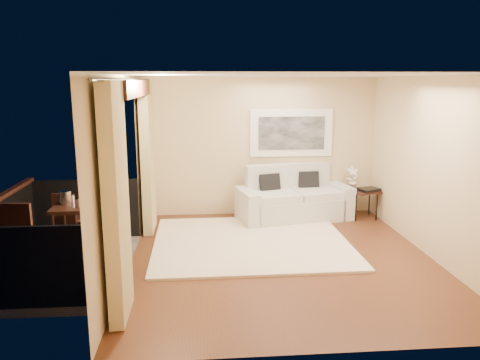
{
  "coord_description": "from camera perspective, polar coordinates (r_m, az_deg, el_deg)",
  "views": [
    {
      "loc": [
        -1.18,
        -6.55,
        2.63
      ],
      "look_at": [
        -0.56,
        0.81,
        1.05
      ],
      "focal_mm": 35.0,
      "sensor_mm": 36.0,
      "label": 1
    }
  ],
  "objects": [
    {
      "name": "vase",
      "position": [
        7.25,
        -19.67,
        -2.5
      ],
      "size": [
        0.04,
        0.04,
        0.18
      ],
      "primitive_type": "cylinder",
      "color": "white",
      "rests_on": "bistro_table"
    },
    {
      "name": "bistro_table",
      "position": [
        7.42,
        -19.24,
        -3.52
      ],
      "size": [
        0.7,
        0.7,
        0.8
      ],
      "rotation": [
        0.0,
        0.0,
        0.02
      ],
      "color": "black",
      "rests_on": "balcony"
    },
    {
      "name": "glass_a",
      "position": [
        7.25,
        -18.89,
        -2.69
      ],
      "size": [
        0.06,
        0.06,
        0.12
      ],
      "primitive_type": "cylinder",
      "color": "silver",
      "rests_on": "bistro_table"
    },
    {
      "name": "orchid",
      "position": [
        9.38,
        13.57,
        0.31
      ],
      "size": [
        0.24,
        0.17,
        0.44
      ],
      "primitive_type": "imported",
      "rotation": [
        0.0,
        0.0,
        0.06
      ],
      "color": "white",
      "rests_on": "side_table"
    },
    {
      "name": "rug",
      "position": [
        7.76,
        1.36,
        -7.57
      ],
      "size": [
        3.18,
        2.78,
        0.04
      ],
      "primitive_type": "cube",
      "rotation": [
        0.0,
        0.0,
        0.01
      ],
      "color": "#FFE6CD",
      "rests_on": "floor"
    },
    {
      "name": "ice_bucket",
      "position": [
        7.5,
        -20.49,
        -2.01
      ],
      "size": [
        0.18,
        0.18,
        0.2
      ],
      "primitive_type": "cylinder",
      "color": "silver",
      "rests_on": "bistro_table"
    },
    {
      "name": "balcony_chair_far",
      "position": [
        8.06,
        -20.33,
        -4.02
      ],
      "size": [
        0.44,
        0.45,
        0.87
      ],
      "rotation": [
        0.0,
        0.0,
        2.94
      ],
      "color": "black",
      "rests_on": "balcony"
    },
    {
      "name": "sofa",
      "position": [
        9.1,
        6.44,
        -2.42
      ],
      "size": [
        2.28,
        1.34,
        1.03
      ],
      "rotation": [
        0.0,
        0.0,
        0.21
      ],
      "color": "silver",
      "rests_on": "floor"
    },
    {
      "name": "side_table",
      "position": [
        9.34,
        14.81,
        -1.55
      ],
      "size": [
        0.63,
        0.63,
        0.55
      ],
      "rotation": [
        0.0,
        0.0,
        0.29
      ],
      "color": "black",
      "rests_on": "floor"
    },
    {
      "name": "curtains",
      "position": [
        6.74,
        -12.62,
        0.71
      ],
      "size": [
        0.16,
        4.8,
        2.64
      ],
      "color": "#CCB87E",
      "rests_on": "ground"
    },
    {
      "name": "artwork",
      "position": [
        9.24,
        6.28,
        5.72
      ],
      "size": [
        1.62,
        0.07,
        0.92
      ],
      "color": "white",
      "rests_on": "room_shell"
    },
    {
      "name": "floor",
      "position": [
        7.15,
        5.13,
        -9.55
      ],
      "size": [
        5.0,
        5.0,
        0.0
      ],
      "primitive_type": "plane",
      "color": "brown",
      "rests_on": "ground"
    },
    {
      "name": "candle",
      "position": [
        7.5,
        -18.71,
        -2.39
      ],
      "size": [
        0.06,
        0.06,
        0.07
      ],
      "primitive_type": "cylinder",
      "color": "red",
      "rests_on": "bistro_table"
    },
    {
      "name": "balcony",
      "position": [
        7.31,
        -21.63,
        -8.43
      ],
      "size": [
        1.81,
        2.6,
        1.17
      ],
      "color": "#605B56",
      "rests_on": "ground"
    },
    {
      "name": "tray",
      "position": [
        9.29,
        15.44,
        -1.12
      ],
      "size": [
        0.46,
        0.4,
        0.05
      ],
      "primitive_type": "cube",
      "rotation": [
        0.0,
        0.0,
        0.39
      ],
      "color": "black",
      "rests_on": "side_table"
    },
    {
      "name": "room_shell",
      "position": [
        6.62,
        -13.28,
        10.81
      ],
      "size": [
        5.0,
        6.4,
        5.0
      ],
      "color": "white",
      "rests_on": "ground"
    },
    {
      "name": "glass_b",
      "position": [
        7.38,
        -18.01,
        -2.37
      ],
      "size": [
        0.06,
        0.06,
        0.12
      ],
      "primitive_type": "cylinder",
      "color": "silver",
      "rests_on": "bistro_table"
    },
    {
      "name": "balcony_chair_near",
      "position": [
        6.69,
        -26.08,
        -6.52
      ],
      "size": [
        0.52,
        0.53,
        1.09
      ],
      "rotation": [
        0.0,
        0.0,
        -0.12
      ],
      "color": "black",
      "rests_on": "balcony"
    }
  ]
}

